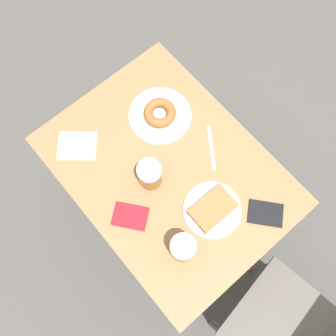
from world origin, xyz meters
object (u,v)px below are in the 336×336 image
object	(u,v)px
beer_mug_left	(150,175)
fork	(211,147)
napkin_folded	(77,146)
passport_far_edge	(130,216)
passport_near_edge	(265,213)
plate_with_donut	(160,114)
beer_mug_center	(183,248)
plate_with_cake	(212,209)

from	to	relation	value
beer_mug_left	fork	distance (m)	0.27
napkin_folded	passport_far_edge	xyz separation A→B (m)	(0.02, 0.35, 0.00)
fork	passport_near_edge	xyz separation A→B (m)	(0.02, 0.32, 0.00)
plate_with_donut	napkin_folded	world-z (taller)	plate_with_donut
napkin_folded	passport_near_edge	bearing A→B (deg)	118.98
plate_with_donut	beer_mug_center	world-z (taller)	beer_mug_center
napkin_folded	passport_near_edge	world-z (taller)	passport_near_edge
fork	passport_near_edge	bearing A→B (deg)	85.66
plate_with_cake	passport_far_edge	bearing A→B (deg)	-36.15
beer_mug_center	napkin_folded	size ratio (longest dim) A/B	0.68
plate_with_donut	beer_mug_left	world-z (taller)	beer_mug_left
beer_mug_left	passport_near_edge	distance (m)	0.44
plate_with_donut	passport_far_edge	world-z (taller)	plate_with_donut
plate_with_cake	passport_far_edge	distance (m)	0.30
napkin_folded	beer_mug_center	bearing A→B (deg)	94.85
beer_mug_left	passport_near_edge	world-z (taller)	beer_mug_left
beer_mug_left	passport_near_edge	xyz separation A→B (m)	(-0.24, 0.37, -0.06)
plate_with_donut	beer_mug_left	xyz separation A→B (m)	(0.20, 0.18, 0.05)
beer_mug_center	passport_near_edge	bearing A→B (deg)	162.59
napkin_folded	passport_far_edge	distance (m)	0.35
plate_with_donut	napkin_folded	size ratio (longest dim) A/B	1.32
plate_with_cake	beer_mug_center	size ratio (longest dim) A/B	1.66
fork	passport_far_edge	world-z (taller)	passport_far_edge
beer_mug_center	plate_with_cake	bearing A→B (deg)	-168.56
plate_with_cake	passport_far_edge	xyz separation A→B (m)	(0.24, -0.18, -0.01)
beer_mug_center	fork	distance (m)	0.41
beer_mug_left	passport_far_edge	bearing A→B (deg)	22.09
plate_with_cake	beer_mug_center	bearing A→B (deg)	11.44
beer_mug_center	beer_mug_left	bearing A→B (deg)	-106.77
plate_with_cake	plate_with_donut	bearing A→B (deg)	-103.60
beer_mug_left	plate_with_donut	bearing A→B (deg)	-137.76
plate_with_cake	napkin_folded	size ratio (longest dim) A/B	1.13
plate_with_cake	napkin_folded	world-z (taller)	plate_with_cake
napkin_folded	fork	bearing A→B (deg)	138.74
beer_mug_left	fork	bearing A→B (deg)	168.44
plate_with_cake	beer_mug_center	distance (m)	0.19
napkin_folded	passport_far_edge	world-z (taller)	passport_far_edge
plate_with_donut	beer_mug_center	xyz separation A→B (m)	(0.28, 0.45, 0.05)
plate_with_cake	plate_with_donut	distance (m)	0.43
passport_far_edge	beer_mug_center	bearing A→B (deg)	106.67
beer_mug_center	napkin_folded	xyz separation A→B (m)	(0.05, -0.56, -0.06)
beer_mug_left	passport_far_edge	size ratio (longest dim) A/B	0.83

